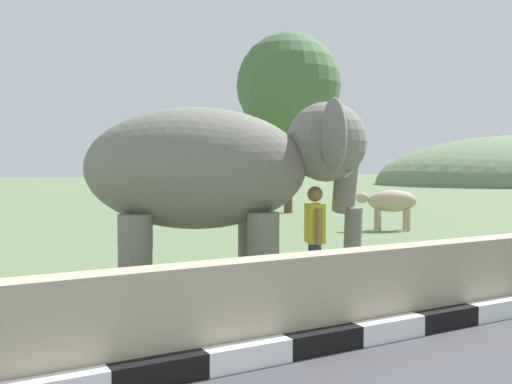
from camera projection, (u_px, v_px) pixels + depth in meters
striped_curb at (108, 381)px, 4.84m from camera, size 16.20×0.20×0.24m
barrier_parapet at (315, 299)px, 6.23m from camera, size 28.00×0.36×1.00m
elephant at (224, 171)px, 8.03m from camera, size 4.07×3.06×2.88m
person_handler at (315, 235)px, 8.44m from camera, size 0.37×0.61×1.66m
cow_near at (391, 202)px, 17.30m from camera, size 1.88×1.21×1.23m
tree_distant at (289, 86)px, 23.68m from camera, size 4.34×4.34×7.48m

